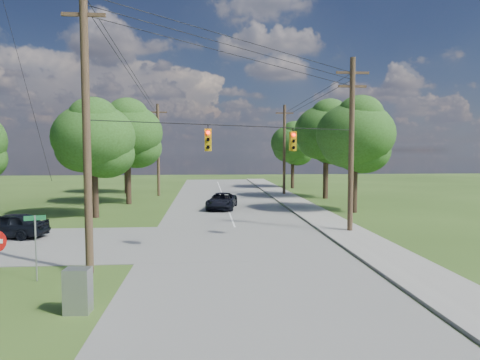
{
  "coord_description": "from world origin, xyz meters",
  "views": [
    {
      "loc": [
        0.14,
        -17.18,
        5.0
      ],
      "look_at": [
        1.93,
        5.0,
        3.44
      ],
      "focal_mm": 32.0,
      "sensor_mm": 36.0,
      "label": 1
    }
  ],
  "objects": [
    {
      "name": "pole_ne",
      "position": [
        8.9,
        8.0,
        5.47
      ],
      "size": [
        2.0,
        0.32,
        10.5
      ],
      "color": "brown",
      "rests_on": "ground"
    },
    {
      "name": "tree_w_mid",
      "position": [
        -7.0,
        23.0,
        6.58
      ],
      "size": [
        6.4,
        6.4,
        9.22
      ],
      "color": "#432D21",
      "rests_on": "ground"
    },
    {
      "name": "car_main_north",
      "position": [
        1.49,
        18.77,
        0.7
      ],
      "size": [
        3.05,
        5.15,
        1.34
      ],
      "primitive_type": "imported",
      "rotation": [
        0.0,
        0.0,
        -0.18
      ],
      "color": "black",
      "rests_on": "main_road"
    },
    {
      "name": "tree_w_far",
      "position": [
        -9.0,
        33.0,
        6.25
      ],
      "size": [
        6.0,
        6.0,
        8.73
      ],
      "color": "#432D21",
      "rests_on": "ground"
    },
    {
      "name": "pole_north_e",
      "position": [
        8.9,
        30.0,
        5.13
      ],
      "size": [
        2.0,
        0.32,
        10.0
      ],
      "color": "brown",
      "rests_on": "ground"
    },
    {
      "name": "tree_e_far",
      "position": [
        11.5,
        38.0,
        5.92
      ],
      "size": [
        5.8,
        5.8,
        8.32
      ],
      "color": "#432D21",
      "rests_on": "ground"
    },
    {
      "name": "pole_sw",
      "position": [
        -4.6,
        0.4,
        6.23
      ],
      "size": [
        2.0,
        0.32,
        12.0
      ],
      "color": "brown",
      "rests_on": "ground"
    },
    {
      "name": "main_road",
      "position": [
        2.0,
        5.0,
        0.01
      ],
      "size": [
        10.0,
        100.0,
        0.03
      ],
      "primitive_type": "cube",
      "color": "gray",
      "rests_on": "ground"
    },
    {
      "name": "traffic_signals",
      "position": [
        2.55,
        4.43,
        5.5
      ],
      "size": [
        4.91,
        3.27,
        1.05
      ],
      "color": "gold",
      "rests_on": "ground"
    },
    {
      "name": "ground",
      "position": [
        0.0,
        0.0,
        0.0
      ],
      "size": [
        140.0,
        140.0,
        0.0
      ],
      "primitive_type": "plane",
      "color": "#2E4B19",
      "rests_on": "ground"
    },
    {
      "name": "sidewalk_east",
      "position": [
        8.7,
        5.0,
        0.06
      ],
      "size": [
        2.6,
        100.0,
        0.12
      ],
      "primitive_type": "cube",
      "color": "#9B9991",
      "rests_on": "ground"
    },
    {
      "name": "tree_e_mid",
      "position": [
        12.5,
        26.0,
        6.91
      ],
      "size": [
        6.6,
        6.6,
        9.64
      ],
      "color": "#432D21",
      "rests_on": "ground"
    },
    {
      "name": "tree_w_near",
      "position": [
        -8.0,
        15.0,
        5.92
      ],
      "size": [
        6.0,
        6.0,
        8.4
      ],
      "color": "#432D21",
      "rests_on": "ground"
    },
    {
      "name": "car_cross_dark",
      "position": [
        -10.98,
        7.76,
        0.75
      ],
      "size": [
        4.42,
        2.3,
        1.44
      ],
      "primitive_type": "imported",
      "rotation": [
        0.0,
        0.0,
        -1.72
      ],
      "color": "black",
      "rests_on": "cross_road"
    },
    {
      "name": "street_name_sign",
      "position": [
        -6.32,
        -0.6,
        1.63
      ],
      "size": [
        0.73,
        0.28,
        2.54
      ],
      "rotation": [
        0.0,
        0.0,
        0.33
      ],
      "color": "gray",
      "rests_on": "ground"
    },
    {
      "name": "power_lines",
      "position": [
        1.5,
        11.54,
        9.15
      ],
      "size": [
        13.93,
        29.62,
        4.93
      ],
      "color": "black",
      "rests_on": "ground"
    },
    {
      "name": "pole_north_w",
      "position": [
        -5.0,
        30.0,
        5.13
      ],
      "size": [
        2.0,
        0.32,
        10.0
      ],
      "color": "brown",
      "rests_on": "ground"
    },
    {
      "name": "control_cabinet",
      "position": [
        -3.79,
        -4.0,
        0.69
      ],
      "size": [
        0.8,
        0.59,
        1.39
      ],
      "primitive_type": "cube",
      "rotation": [
        0.0,
        0.0,
        -0.05
      ],
      "color": "gray",
      "rests_on": "ground"
    },
    {
      "name": "tree_e_near",
      "position": [
        12.0,
        16.0,
        6.25
      ],
      "size": [
        6.2,
        6.2,
        8.81
      ],
      "color": "#432D21",
      "rests_on": "ground"
    }
  ]
}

